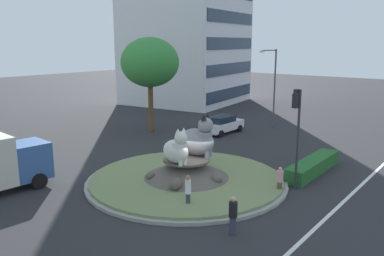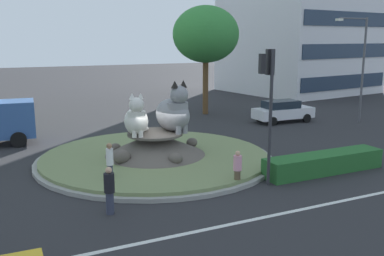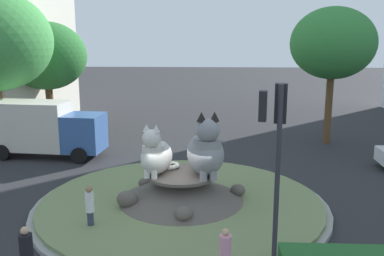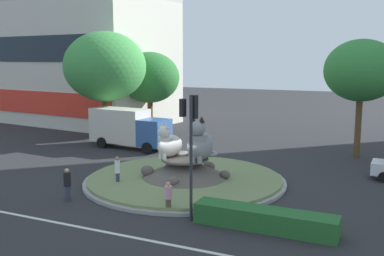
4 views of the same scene
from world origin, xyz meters
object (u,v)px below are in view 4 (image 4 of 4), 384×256
(pedestrian_pink_shirt, at_px, (168,197))
(delivery_box_truck, at_px, (128,127))
(pedestrian_white_shirt, at_px, (117,170))
(cat_statue_grey, at_px, (200,144))
(second_tree_near_tower, at_px, (105,67))
(cat_statue_white, at_px, (169,144))
(third_tree_left, at_px, (150,78))
(shophouse_block, at_px, (74,62))
(broadleaf_tree_behind_island, at_px, (361,71))
(pedestrian_black_shirt, at_px, (67,184))
(traffic_light_mast, at_px, (191,130))

(pedestrian_pink_shirt, relative_size, delivery_box_truck, 0.22)
(delivery_box_truck, bearing_deg, pedestrian_white_shirt, -55.30)
(cat_statue_grey, distance_m, second_tree_near_tower, 16.33)
(cat_statue_white, bearing_deg, third_tree_left, -132.35)
(second_tree_near_tower, xyz_separation_m, delivery_box_truck, (3.29, -1.65, -4.88))
(cat_statue_grey, distance_m, shophouse_block, 30.86)
(third_tree_left, bearing_deg, shophouse_block, 164.21)
(cat_statue_white, height_order, cat_statue_grey, cat_statue_grey)
(delivery_box_truck, bearing_deg, shophouse_block, 147.36)
(broadleaf_tree_behind_island, bearing_deg, second_tree_near_tower, -173.27)
(cat_statue_white, relative_size, delivery_box_truck, 0.31)
(third_tree_left, bearing_deg, pedestrian_white_shirt, -65.53)
(cat_statue_white, relative_size, shophouse_block, 0.09)
(cat_statue_grey, bearing_deg, pedestrian_black_shirt, -50.37)
(traffic_light_mast, relative_size, second_tree_near_tower, 0.59)
(pedestrian_white_shirt, bearing_deg, second_tree_near_tower, -159.09)
(third_tree_left, bearing_deg, pedestrian_pink_shirt, -57.95)
(shophouse_block, relative_size, third_tree_left, 3.00)
(cat_statue_grey, bearing_deg, shophouse_block, -136.88)
(shophouse_block, relative_size, pedestrian_white_shirt, 13.28)
(cat_statue_white, relative_size, third_tree_left, 0.27)
(cat_statue_white, distance_m, delivery_box_truck, 10.64)
(pedestrian_white_shirt, relative_size, pedestrian_pink_shirt, 1.15)
(traffic_light_mast, height_order, pedestrian_pink_shirt, traffic_light_mast)
(cat_statue_grey, height_order, shophouse_block, shophouse_block)
(second_tree_near_tower, distance_m, pedestrian_pink_shirt, 20.50)
(shophouse_block, bearing_deg, delivery_box_truck, -30.82)
(pedestrian_black_shirt, distance_m, delivery_box_truck, 13.91)
(pedestrian_white_shirt, height_order, delivery_box_truck, delivery_box_truck)
(traffic_light_mast, bearing_deg, shophouse_block, 57.90)
(cat_statue_grey, xyz_separation_m, pedestrian_pink_shirt, (0.65, -5.17, -1.61))
(shophouse_block, bearing_deg, traffic_light_mast, -35.71)
(shophouse_block, xyz_separation_m, broadleaf_tree_behind_island, (31.95, -7.12, -0.51))
(broadleaf_tree_behind_island, xyz_separation_m, pedestrian_pink_shirt, (-7.08, -16.64, -5.61))
(cat_statue_white, relative_size, traffic_light_mast, 0.38)
(traffic_light_mast, bearing_deg, broadleaf_tree_behind_island, -8.56)
(shophouse_block, bearing_deg, pedestrian_black_shirt, -44.75)
(pedestrian_white_shirt, relative_size, delivery_box_truck, 0.25)
(traffic_light_mast, xyz_separation_m, shophouse_block, (-26.15, 23.98, 2.78))
(cat_statue_grey, xyz_separation_m, pedestrian_white_shirt, (-4.06, -2.46, -1.46))
(pedestrian_black_shirt, xyz_separation_m, delivery_box_truck, (-4.72, 13.07, 0.81))
(cat_statue_white, relative_size, pedestrian_black_shirt, 1.26)
(third_tree_left, distance_m, delivery_box_truck, 8.95)
(delivery_box_truck, bearing_deg, cat_statue_grey, -32.33)
(cat_statue_grey, xyz_separation_m, broadleaf_tree_behind_island, (7.74, 11.47, 3.99))
(second_tree_near_tower, relative_size, delivery_box_truck, 1.36)
(cat_statue_white, distance_m, pedestrian_white_shirt, 3.44)
(broadleaf_tree_behind_island, bearing_deg, pedestrian_pink_shirt, -113.06)
(second_tree_near_tower, xyz_separation_m, pedestrian_black_shirt, (8.01, -14.72, -5.69))
(broadleaf_tree_behind_island, xyz_separation_m, third_tree_left, (-19.81, 3.69, -0.99))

